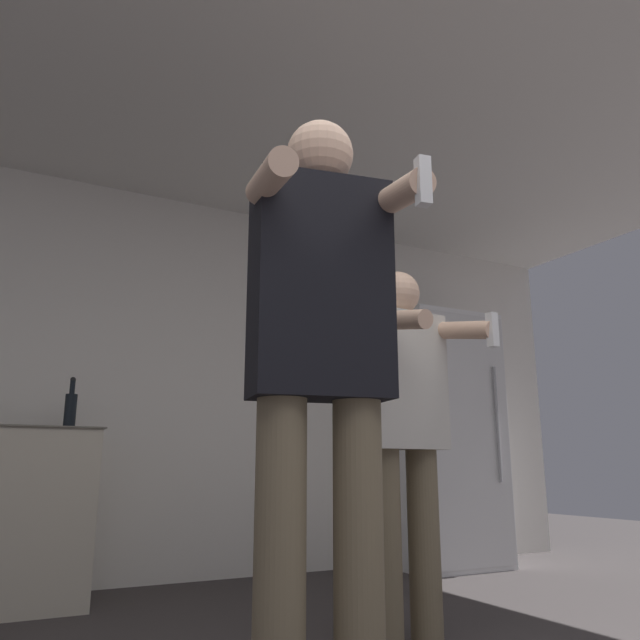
{
  "coord_description": "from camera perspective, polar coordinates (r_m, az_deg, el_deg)",
  "views": [
    {
      "loc": [
        -0.9,
        -0.88,
        0.71
      ],
      "look_at": [
        -0.05,
        0.73,
        1.14
      ],
      "focal_mm": 35.0,
      "sensor_mm": 36.0,
      "label": 1
    }
  ],
  "objects": [
    {
      "name": "wall_back",
      "position": [
        4.27,
        -15.33,
        -5.2
      ],
      "size": [
        7.0,
        0.06,
        2.55
      ],
      "color": "silver",
      "rests_on": "ground_plane"
    },
    {
      "name": "ceiling_slab",
      "position": [
        3.24,
        -6.92,
        21.98
      ],
      "size": [
        7.0,
        3.75,
        0.05
      ],
      "color": "silver",
      "rests_on": "wall_back"
    },
    {
      "name": "refrigerator",
      "position": [
        4.86,
        11.09,
        -10.49
      ],
      "size": [
        0.78,
        0.65,
        1.85
      ],
      "color": "white",
      "rests_on": "ground_plane"
    },
    {
      "name": "bottle_dark_rum",
      "position": [
        3.86,
        -21.86,
        -7.56
      ],
      "size": [
        0.07,
        0.07,
        0.3
      ],
      "color": "black",
      "rests_on": "counter"
    },
    {
      "name": "person_woman_foreground",
      "position": [
        1.84,
        0.08,
        -3.67
      ],
      "size": [
        0.53,
        0.51,
        1.79
      ],
      "color": "#75664C",
      "rests_on": "ground_plane"
    },
    {
      "name": "person_man_side",
      "position": [
        2.71,
        7.61,
        -9.25
      ],
      "size": [
        0.46,
        0.51,
        1.56
      ],
      "color": "#75664C",
      "rests_on": "ground_plane"
    }
  ]
}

